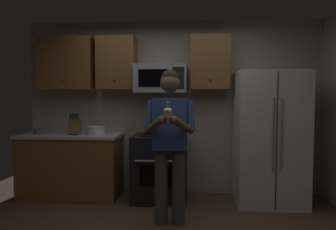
% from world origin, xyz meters
% --- Properties ---
extents(wall_back, '(4.40, 0.10, 2.60)m').
position_xyz_m(wall_back, '(0.00, 1.75, 1.30)').
color(wall_back, '#B7AD99').
rests_on(wall_back, ground).
extents(oven_range, '(0.76, 0.70, 0.93)m').
position_xyz_m(oven_range, '(-0.15, 1.36, 0.46)').
color(oven_range, black).
rests_on(oven_range, ground).
extents(microwave, '(0.74, 0.41, 0.40)m').
position_xyz_m(microwave, '(-0.15, 1.48, 1.72)').
color(microwave, '#9EA0A5').
extents(refrigerator, '(0.90, 0.75, 1.80)m').
position_xyz_m(refrigerator, '(1.35, 1.32, 0.90)').
color(refrigerator, white).
rests_on(refrigerator, ground).
extents(cabinet_row_upper, '(2.78, 0.36, 0.76)m').
position_xyz_m(cabinet_row_upper, '(-0.72, 1.53, 1.95)').
color(cabinet_row_upper, brown).
extents(counter_left, '(1.44, 0.66, 0.92)m').
position_xyz_m(counter_left, '(-1.45, 1.38, 0.46)').
color(counter_left, brown).
rests_on(counter_left, ground).
extents(knife_block, '(0.16, 0.15, 0.32)m').
position_xyz_m(knife_block, '(-1.37, 1.33, 1.04)').
color(knife_block, brown).
rests_on(knife_block, counter_left).
extents(bowl_large_white, '(0.26, 0.26, 0.12)m').
position_xyz_m(bowl_large_white, '(-1.08, 1.37, 0.98)').
color(bowl_large_white, white).
rests_on(bowl_large_white, counter_left).
extents(bowl_small_colored, '(0.18, 0.18, 0.08)m').
position_xyz_m(bowl_small_colored, '(-1.92, 1.39, 0.96)').
color(bowl_small_colored, '#4C7299').
rests_on(bowl_small_colored, counter_left).
extents(person, '(0.60, 0.48, 1.76)m').
position_xyz_m(person, '(0.04, 0.52, 1.00)').
color(person, '#4C4742').
rests_on(person, ground).
extents(cupcake, '(0.09, 0.09, 0.17)m').
position_xyz_m(cupcake, '(0.04, 0.19, 1.29)').
color(cupcake, '#A87F56').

